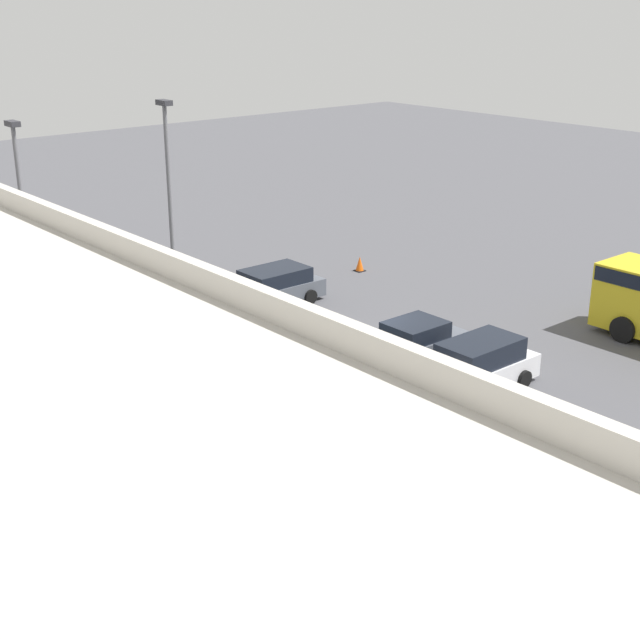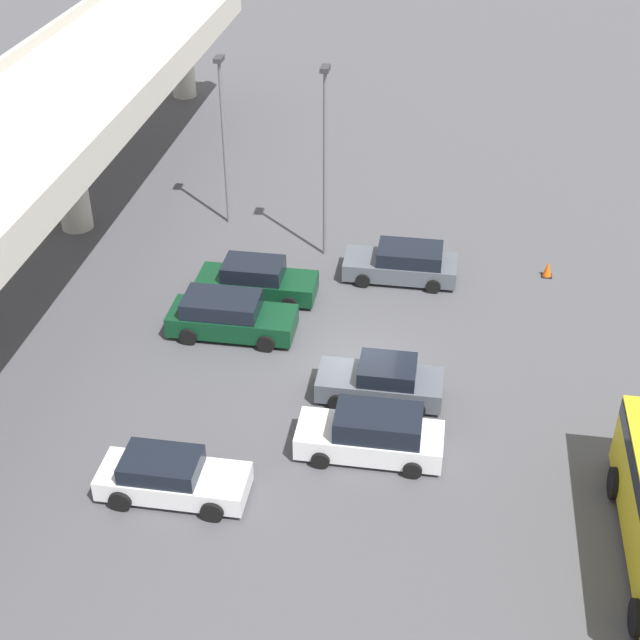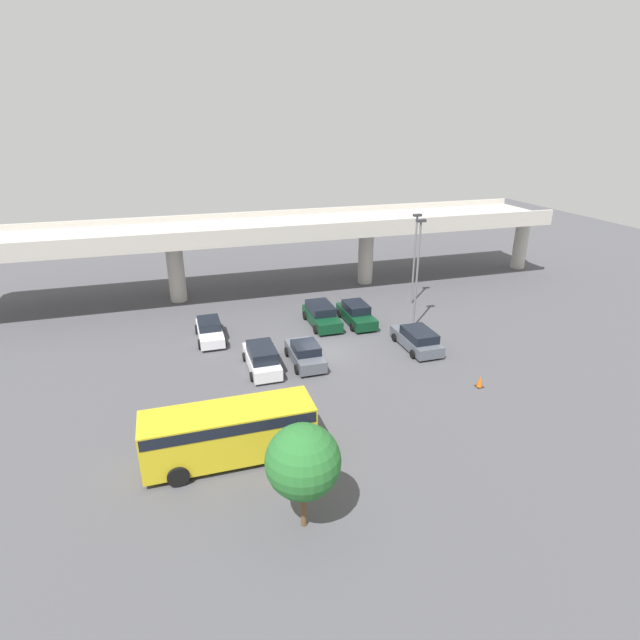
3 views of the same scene
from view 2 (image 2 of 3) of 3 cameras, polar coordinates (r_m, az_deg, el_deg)
The scene contains 10 objects.
ground_plane at distance 32.83m, azimuth 2.62°, elevation -3.22°, with size 116.23×116.23×0.00m, color #4C4C51.
parked_car_0 at distance 27.89m, azimuth -9.54°, elevation -9.89°, with size 1.97×4.59×1.46m.
parked_car_1 at distance 28.85m, azimuth 3.37°, elevation -7.32°, with size 2.04×4.72×1.69m.
parked_car_2 at distance 31.18m, azimuth 3.95°, elevation -3.96°, with size 2.05×4.36×1.51m.
parked_car_3 at distance 34.48m, azimuth -5.82°, elevation 0.26°, with size 2.19×4.88×1.62m.
parked_car_4 at distance 36.69m, azimuth -4.10°, elevation 2.53°, with size 2.05×4.87×1.61m.
parked_car_5 at distance 38.02m, azimuth 5.33°, elevation 3.63°, with size 2.19×4.76×1.51m.
lamp_post_near_aisle at distance 41.04m, azimuth -6.21°, elevation 12.04°, with size 0.70×0.35×7.93m.
lamp_post_mid_lot at distance 37.85m, azimuth 0.31°, elevation 10.81°, with size 0.70×0.35×8.51m.
traffic_cone at distance 39.42m, azimuth 14.36°, elevation 3.15°, with size 0.44×0.44×0.70m.
Camera 2 is at (-26.08, -2.57, 19.77)m, focal length 50.00 mm.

